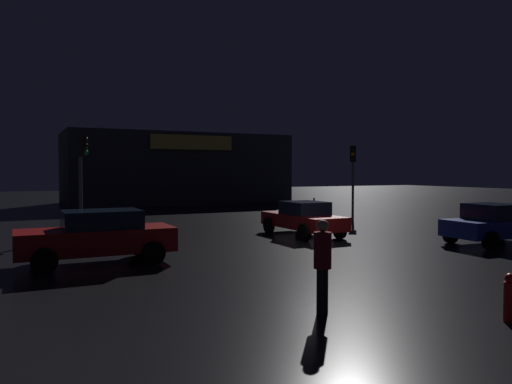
# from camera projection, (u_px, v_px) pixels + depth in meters

# --- Properties ---
(ground_plane) EXTENTS (120.00, 120.00, 0.00)m
(ground_plane) POSITION_uv_depth(u_px,v_px,m) (327.00, 248.00, 17.62)
(ground_plane) COLOR black
(store_building) EXTENTS (18.47, 8.47, 5.90)m
(store_building) POSITION_uv_depth(u_px,v_px,m) (176.00, 169.00, 43.11)
(store_building) COLOR #33383D
(store_building) RESTS_ON ground
(traffic_signal_main) EXTENTS (0.42, 0.42, 4.31)m
(traffic_signal_main) POSITION_uv_depth(u_px,v_px,m) (82.00, 165.00, 21.38)
(traffic_signal_main) COLOR #595B60
(traffic_signal_main) RESTS_ON ground
(traffic_signal_opposite) EXTENTS (0.42, 0.43, 4.17)m
(traffic_signal_opposite) POSITION_uv_depth(u_px,v_px,m) (353.00, 166.00, 27.86)
(traffic_signal_opposite) COLOR #595B60
(traffic_signal_opposite) RESTS_ON ground
(car_near) EXTENTS (3.91, 2.18, 1.53)m
(car_near) POSITION_uv_depth(u_px,v_px,m) (495.00, 224.00, 18.47)
(car_near) COLOR navy
(car_near) RESTS_ON ground
(car_far) EXTENTS (4.45, 2.00, 1.59)m
(car_far) POSITION_uv_depth(u_px,v_px,m) (98.00, 236.00, 14.61)
(car_far) COLOR #A51414
(car_far) RESTS_ON ground
(car_crossing) EXTENTS (1.96, 4.45, 1.47)m
(car_crossing) POSITION_uv_depth(u_px,v_px,m) (303.00, 218.00, 20.97)
(car_crossing) COLOR #A51414
(car_crossing) RESTS_ON ground
(pedestrian) EXTENTS (0.45, 0.45, 1.82)m
(pedestrian) POSITION_uv_depth(u_px,v_px,m) (323.00, 259.00, 9.47)
(pedestrian) COLOR black
(pedestrian) RESTS_ON ground
(fire_hydrant) EXTENTS (0.22, 0.22, 0.89)m
(fire_hydrant) POSITION_uv_depth(u_px,v_px,m) (510.00, 298.00, 8.99)
(fire_hydrant) COLOR red
(fire_hydrant) RESTS_ON ground
(bollard_kerb_b) EXTENTS (0.10, 0.10, 1.28)m
(bollard_kerb_b) POSITION_uv_depth(u_px,v_px,m) (314.00, 209.00, 27.21)
(bollard_kerb_b) COLOR #595B60
(bollard_kerb_b) RESTS_ON ground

